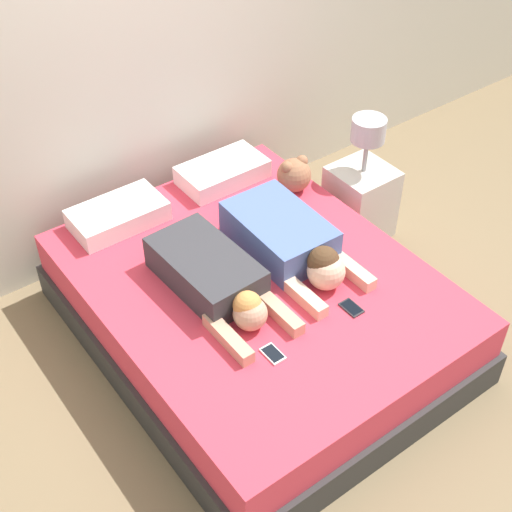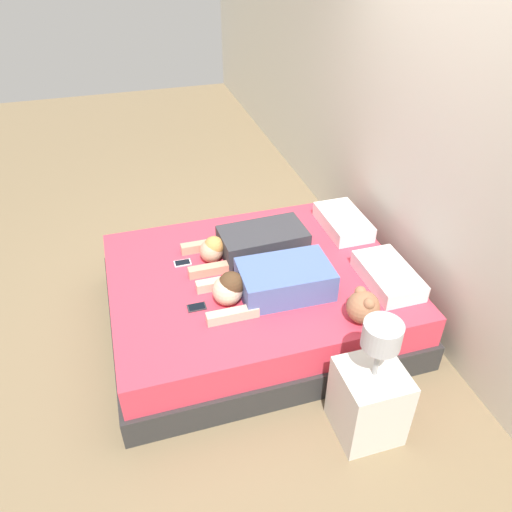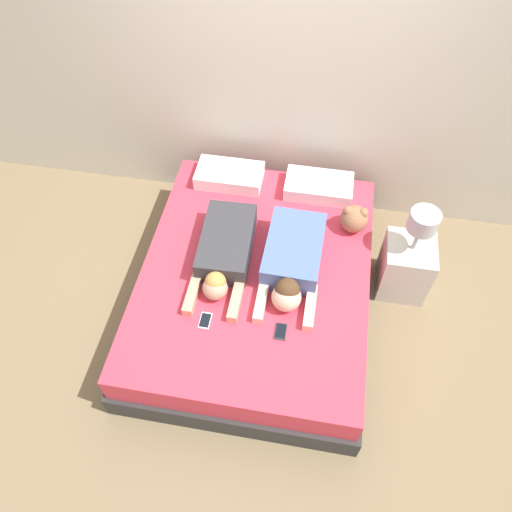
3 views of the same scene
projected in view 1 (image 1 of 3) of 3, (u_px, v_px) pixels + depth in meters
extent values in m
plane|color=#7F6B4C|center=(256.00, 335.00, 4.18)|extent=(12.00, 12.00, 0.00)
cube|color=beige|center=(128.00, 52.00, 4.06)|extent=(12.00, 0.06, 2.60)
cube|color=#2D2D2D|center=(256.00, 322.00, 4.10)|extent=(1.72, 2.15, 0.22)
cube|color=#DB384C|center=(256.00, 293.00, 3.95)|extent=(1.66, 2.09, 0.24)
cube|color=white|center=(118.00, 215.00, 4.18)|extent=(0.55, 0.31, 0.12)
cube|color=white|center=(223.00, 172.00, 4.52)|extent=(0.55, 0.31, 0.12)
cube|color=#333338|center=(205.00, 269.00, 3.77)|extent=(0.39, 0.66, 0.19)
sphere|color=tan|center=(250.00, 314.00, 3.54)|extent=(0.18, 0.18, 0.18)
sphere|color=#D18C47|center=(248.00, 305.00, 3.52)|extent=(0.15, 0.15, 0.15)
cube|color=tan|center=(228.00, 338.00, 3.49)|extent=(0.07, 0.35, 0.07)
cube|color=tan|center=(278.00, 311.00, 3.62)|extent=(0.07, 0.35, 0.07)
cube|color=#4C66A5|center=(279.00, 232.00, 3.99)|extent=(0.41, 0.63, 0.21)
sphere|color=beige|center=(326.00, 271.00, 3.75)|extent=(0.21, 0.21, 0.21)
sphere|color=#4C331E|center=(323.00, 262.00, 3.74)|extent=(0.17, 0.17, 0.17)
cube|color=beige|center=(302.00, 295.00, 3.71)|extent=(0.07, 0.34, 0.07)
cube|color=beige|center=(350.00, 269.00, 3.86)|extent=(0.07, 0.34, 0.07)
cube|color=silver|center=(273.00, 354.00, 3.45)|extent=(0.08, 0.13, 0.01)
cube|color=black|center=(273.00, 353.00, 3.44)|extent=(0.06, 0.11, 0.00)
cube|color=#2D2D33|center=(351.00, 308.00, 3.68)|extent=(0.08, 0.13, 0.01)
cube|color=black|center=(351.00, 307.00, 3.68)|extent=(0.06, 0.11, 0.00)
sphere|color=#996647|center=(294.00, 175.00, 4.41)|extent=(0.21, 0.21, 0.21)
sphere|color=#996647|center=(287.00, 167.00, 4.33)|extent=(0.08, 0.08, 0.08)
sphere|color=#996647|center=(302.00, 161.00, 4.38)|extent=(0.08, 0.08, 0.08)
cube|color=beige|center=(360.00, 202.00, 4.73)|extent=(0.37, 0.37, 0.50)
cylinder|color=#999999|center=(365.00, 155.00, 4.49)|extent=(0.03, 0.03, 0.23)
cylinder|color=#B2B2B7|center=(369.00, 130.00, 4.37)|extent=(0.22, 0.22, 0.15)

